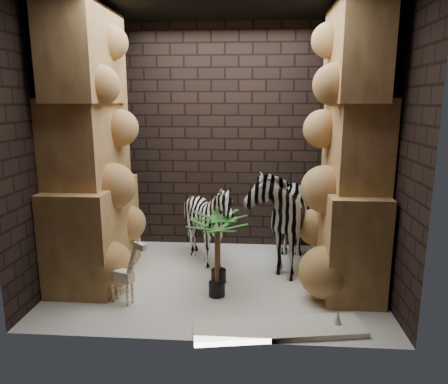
# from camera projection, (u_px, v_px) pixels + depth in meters

# --- Properties ---
(floor) EXTENTS (3.50, 3.50, 0.00)m
(floor) POSITION_uv_depth(u_px,v_px,m) (217.00, 280.00, 4.78)
(floor) COLOR silver
(floor) RESTS_ON ground
(wall_back) EXTENTS (3.50, 0.00, 3.50)m
(wall_back) POSITION_uv_depth(u_px,v_px,m) (225.00, 138.00, 5.68)
(wall_back) COLOR black
(wall_back) RESTS_ON ground
(wall_front) EXTENTS (3.50, 0.00, 3.50)m
(wall_front) POSITION_uv_depth(u_px,v_px,m) (202.00, 167.00, 3.25)
(wall_front) COLOR black
(wall_front) RESTS_ON ground
(wall_left) EXTENTS (0.00, 3.00, 3.00)m
(wall_left) POSITION_uv_depth(u_px,v_px,m) (58.00, 147.00, 4.59)
(wall_left) COLOR black
(wall_left) RESTS_ON ground
(wall_right) EXTENTS (0.00, 3.00, 3.00)m
(wall_right) POSITION_uv_depth(u_px,v_px,m) (385.00, 150.00, 4.34)
(wall_right) COLOR black
(wall_right) RESTS_ON ground
(rock_pillar_left) EXTENTS (0.68, 1.30, 3.00)m
(rock_pillar_left) POSITION_uv_depth(u_px,v_px,m) (89.00, 148.00, 4.56)
(rock_pillar_left) COLOR tan
(rock_pillar_left) RESTS_ON floor
(rock_pillar_right) EXTENTS (0.58, 1.25, 3.00)m
(rock_pillar_right) POSITION_uv_depth(u_px,v_px,m) (352.00, 150.00, 4.36)
(rock_pillar_right) COLOR tan
(rock_pillar_right) RESTS_ON floor
(zebra_right) EXTENTS (0.83, 1.34, 1.50)m
(zebra_right) POSITION_uv_depth(u_px,v_px,m) (279.00, 206.00, 5.10)
(zebra_right) COLOR white
(zebra_right) RESTS_ON floor
(zebra_left) EXTENTS (1.05, 1.21, 0.97)m
(zebra_left) POSITION_uv_depth(u_px,v_px,m) (208.00, 227.00, 5.14)
(zebra_left) COLOR white
(zebra_left) RESTS_ON floor
(giraffe_toy) EXTENTS (0.40, 0.27, 0.74)m
(giraffe_toy) POSITION_uv_depth(u_px,v_px,m) (121.00, 268.00, 4.18)
(giraffe_toy) COLOR #FFE9C4
(giraffe_toy) RESTS_ON floor
(palm_front) EXTENTS (0.36, 0.36, 0.81)m
(palm_front) POSITION_uv_depth(u_px,v_px,m) (218.00, 248.00, 4.64)
(palm_front) COLOR #164B1A
(palm_front) RESTS_ON floor
(palm_back) EXTENTS (0.36, 0.36, 0.82)m
(palm_back) POSITION_uv_depth(u_px,v_px,m) (217.00, 259.00, 4.32)
(palm_back) COLOR #164B1A
(palm_back) RESTS_ON floor
(surfboard) EXTENTS (1.55, 0.62, 0.05)m
(surfboard) POSITION_uv_depth(u_px,v_px,m) (279.00, 329.00, 3.71)
(surfboard) COLOR white
(surfboard) RESTS_ON floor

